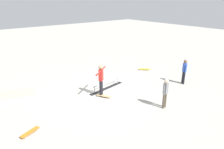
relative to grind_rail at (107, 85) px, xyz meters
The scene contains 9 objects.
ground_plane 0.61m from the grind_rail, 28.74° to the left, with size 60.00×60.00×0.00m, color #ADA89E.
grind_rail is the anchor object (origin of this frame).
skate_ledge 5.01m from the grind_rail, 25.43° to the right, with size 2.16×0.41×0.33m, color #B2A893.
skater_main 1.26m from the grind_rail, 35.59° to the left, with size 1.17×0.86×1.71m.
skateboard_main 1.13m from the grind_rail, 44.91° to the left, with size 0.57×0.80×0.09m.
bystander_blue_shirt 4.74m from the grind_rail, 150.02° to the left, with size 0.25×0.33×1.51m.
bystander_grey_shirt 3.62m from the grind_rail, 102.72° to the left, with size 0.33×0.20×1.47m.
loose_skateboard_orange 5.09m from the grind_rail, 17.26° to the left, with size 0.82×0.48×0.09m.
loose_skateboard_yellow 4.18m from the grind_rail, 168.68° to the right, with size 0.72×0.69×0.09m.
Camera 1 is at (5.99, 8.31, 4.89)m, focal length 32.65 mm.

